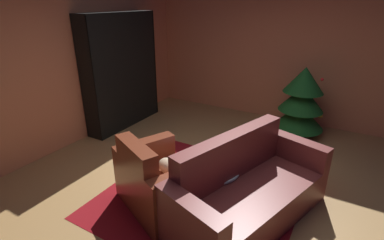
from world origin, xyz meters
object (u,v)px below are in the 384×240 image
object	(u,v)px
armchair_red	(160,183)
coffee_table	(213,172)
decorated_tree	(301,101)
book_stack_on_table	(213,166)
couch_red	(247,193)
bookshelf_unit	(126,72)
bottle_on_table	(205,166)

from	to	relation	value
armchair_red	coffee_table	world-z (taller)	armchair_red
decorated_tree	coffee_table	bearing A→B (deg)	-101.32
book_stack_on_table	couch_red	bearing A→B (deg)	-4.40
bookshelf_unit	coffee_table	world-z (taller)	bookshelf_unit
couch_red	book_stack_on_table	world-z (taller)	couch_red
bookshelf_unit	decorated_tree	distance (m)	3.20
coffee_table	bookshelf_unit	bearing A→B (deg)	151.31
coffee_table	decorated_tree	bearing A→B (deg)	78.68
bottle_on_table	decorated_tree	size ratio (longest dim) A/B	0.23
couch_red	decorated_tree	distance (m)	2.53
bookshelf_unit	bottle_on_table	xyz separation A→B (m)	(2.49, -1.54, -0.45)
bottle_on_table	armchair_red	bearing A→B (deg)	-153.39
armchair_red	book_stack_on_table	xyz separation A→B (m)	(0.50, 0.35, 0.19)
couch_red	book_stack_on_table	bearing A→B (deg)	175.60
bookshelf_unit	decorated_tree	xyz separation A→B (m)	(3.00, 1.06, -0.37)
armchair_red	decorated_tree	bearing A→B (deg)	71.20
bottle_on_table	decorated_tree	xyz separation A→B (m)	(0.51, 2.60, 0.08)
bottle_on_table	couch_red	bearing A→B (deg)	11.17
bookshelf_unit	bottle_on_table	world-z (taller)	bookshelf_unit
couch_red	coffee_table	xyz separation A→B (m)	(-0.45, 0.08, 0.08)
bookshelf_unit	armchair_red	bearing A→B (deg)	-41.04
decorated_tree	bottle_on_table	bearing A→B (deg)	-101.04
bookshelf_unit	armchair_red	distance (m)	2.78
bookshelf_unit	decorated_tree	size ratio (longest dim) A/B	1.68
coffee_table	book_stack_on_table	world-z (taller)	book_stack_on_table
coffee_table	book_stack_on_table	xyz separation A→B (m)	(0.02, -0.04, 0.11)
bookshelf_unit	coffee_table	xyz separation A→B (m)	(2.51, -1.37, -0.61)
bookshelf_unit	book_stack_on_table	xyz separation A→B (m)	(2.53, -1.42, -0.50)
coffee_table	decorated_tree	world-z (taller)	decorated_tree
bookshelf_unit	coffee_table	distance (m)	2.93
book_stack_on_table	bookshelf_unit	bearing A→B (deg)	150.79
book_stack_on_table	decorated_tree	world-z (taller)	decorated_tree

